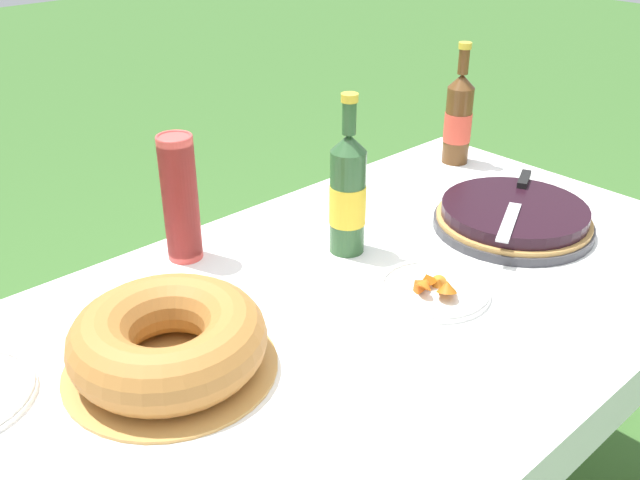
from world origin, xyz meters
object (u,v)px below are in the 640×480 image
cup_stack (180,199)px  serving_knife (517,198)px  cider_bottle_amber (458,119)px  snack_plate_near (434,288)px  berry_tart (514,217)px  cider_bottle_green (348,194)px  bundt_cake (168,341)px

cup_stack → serving_knife: bearing=-30.6°
cider_bottle_amber → snack_plate_near: size_ratio=1.51×
cup_stack → cider_bottle_amber: 0.84m
serving_knife → cup_stack: size_ratio=1.31×
berry_tart → snack_plate_near: same height
cup_stack → cider_bottle_amber: (0.84, -0.05, -0.01)m
cider_bottle_green → snack_plate_near: (0.00, -0.24, -0.12)m
snack_plate_near → bundt_cake: bearing=163.6°
cider_bottle_amber → bundt_cake: bearing=-166.8°
berry_tart → cider_bottle_amber: size_ratio=1.09×
cider_bottle_amber → cup_stack: bearing=176.6°
serving_knife → cider_bottle_amber: (0.20, 0.33, 0.06)m
cider_bottle_green → serving_knife: bearing=-24.5°
berry_tart → cider_bottle_green: 0.40m
serving_knife → snack_plate_near: 0.38m
serving_knife → cup_stack: 0.74m
cider_bottle_amber → snack_plate_near: cider_bottle_amber is taller
cider_bottle_amber → cider_bottle_green: bearing=-164.6°
serving_knife → cup_stack: bearing=-56.1°
berry_tart → snack_plate_near: 0.35m
berry_tart → serving_knife: (0.03, 0.01, 0.04)m
cider_bottle_green → berry_tart: bearing=-27.8°
cider_bottle_amber → berry_tart: bearing=-123.9°
bundt_cake → cider_bottle_green: 0.51m
serving_knife → bundt_cake: 0.87m
bundt_cake → serving_knife: bearing=-5.2°
berry_tart → cider_bottle_green: cider_bottle_green is taller
bundt_cake → cider_bottle_amber: size_ratio=1.07×
cider_bottle_green → snack_plate_near: size_ratio=1.59×
serving_knife → snack_plate_near: (-0.37, -0.07, -0.05)m
bundt_cake → berry_tart: bearing=-6.2°
bundt_cake → cup_stack: bearing=53.1°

